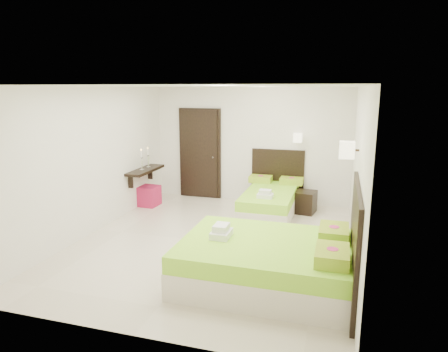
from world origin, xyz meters
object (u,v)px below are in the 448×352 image
(bed_single, at_px, (271,200))
(ottoman, at_px, (148,196))
(bed_double, at_px, (272,260))
(nightstand, at_px, (303,202))

(bed_single, distance_m, ottoman, 2.73)
(ottoman, bearing_deg, bed_single, 3.65)
(ottoman, bearing_deg, bed_double, -41.16)
(bed_double, xyz_separation_m, ottoman, (-3.28, 2.87, -0.11))
(nightstand, height_order, ottoman, nightstand)
(nightstand, distance_m, ottoman, 3.39)
(bed_single, relative_size, bed_double, 0.87)
(bed_double, relative_size, ottoman, 5.14)
(bed_single, height_order, nightstand, bed_single)
(nightstand, bearing_deg, bed_single, -146.11)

